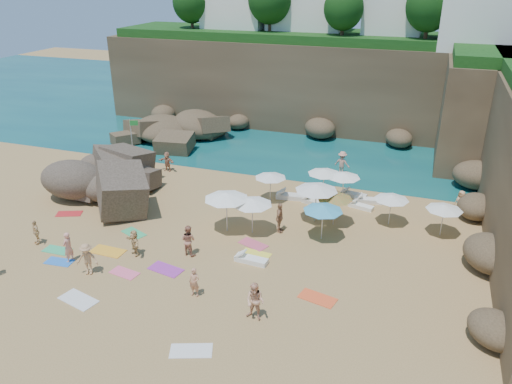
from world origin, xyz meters
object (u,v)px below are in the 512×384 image
(parasol_0, at_px, (271,175))
(person_stand_4, at_px, (460,202))
(flag_pole, at_px, (133,135))
(lounger_0, at_px, (354,195))
(person_stand_5, at_px, (167,162))
(person_stand_2, at_px, (342,163))
(person_stand_3, at_px, (280,218))
(person_stand_6, at_px, (68,247))
(parasol_1, at_px, (324,171))
(parasol_2, at_px, (344,175))
(person_stand_1, at_px, (188,240))
(rock_outcrop, at_px, (114,195))

(parasol_0, distance_m, person_stand_4, 12.08)
(flag_pole, distance_m, lounger_0, 17.76)
(person_stand_4, distance_m, person_stand_5, 20.89)
(person_stand_2, xyz_separation_m, person_stand_3, (-1.81, -10.09, -0.00))
(person_stand_5, distance_m, person_stand_6, 13.28)
(parasol_1, bearing_deg, person_stand_5, 175.77)
(parasol_1, bearing_deg, lounger_0, 23.03)
(flag_pole, height_order, parasol_1, flag_pole)
(parasol_2, relative_size, person_stand_1, 1.24)
(parasol_1, distance_m, lounger_0, 2.76)
(flag_pole, xyz_separation_m, person_stand_6, (4.77, -14.09, -1.40))
(rock_outcrop, xyz_separation_m, person_stand_4, (22.25, 4.82, 0.77))
(person_stand_3, bearing_deg, person_stand_2, -13.64)
(flag_pole, height_order, person_stand_6, flag_pole)
(person_stand_4, bearing_deg, parasol_2, -133.53)
(rock_outcrop, distance_m, person_stand_1, 9.96)
(flag_pole, bearing_deg, lounger_0, -3.13)
(person_stand_1, bearing_deg, parasol_2, -112.71)
(parasol_0, bearing_deg, person_stand_4, 10.32)
(parasol_1, height_order, parasol_2, parasol_1)
(lounger_0, relative_size, person_stand_5, 1.16)
(flag_pole, distance_m, parasol_0, 12.91)
(parasol_0, bearing_deg, rock_outcrop, -165.66)
(parasol_0, bearing_deg, flag_pole, 164.75)
(parasol_1, bearing_deg, person_stand_4, 3.62)
(parasol_1, relative_size, parasol_2, 1.02)
(person_stand_5, bearing_deg, lounger_0, 8.46)
(parasol_1, bearing_deg, flag_pole, 173.50)
(person_stand_1, relative_size, person_stand_2, 0.95)
(parasol_0, relative_size, parasol_1, 0.94)
(person_stand_3, bearing_deg, person_stand_4, -62.20)
(parasol_0, distance_m, lounger_0, 5.94)
(rock_outcrop, bearing_deg, person_stand_3, -5.87)
(person_stand_3, height_order, person_stand_4, person_stand_3)
(lounger_0, bearing_deg, flag_pole, -172.31)
(rock_outcrop, xyz_separation_m, flag_pole, (-2.03, 6.06, 2.25))
(flag_pole, height_order, person_stand_4, flag_pole)
(person_stand_4, bearing_deg, lounger_0, -140.96)
(person_stand_3, bearing_deg, lounger_0, -31.11)
(rock_outcrop, height_order, flag_pole, flag_pole)
(person_stand_2, xyz_separation_m, person_stand_6, (-11.32, -16.87, -0.06))
(lounger_0, bearing_deg, person_stand_6, -123.54)
(lounger_0, xyz_separation_m, person_stand_4, (6.68, -0.28, 0.63))
(parasol_1, height_order, lounger_0, parasol_1)
(parasol_1, bearing_deg, person_stand_1, -118.76)
(person_stand_4, bearing_deg, person_stand_1, -102.44)
(rock_outcrop, relative_size, person_stand_5, 4.69)
(rock_outcrop, relative_size, person_stand_4, 4.63)
(parasol_0, bearing_deg, lounger_0, 25.27)
(parasol_2, distance_m, lounger_0, 2.06)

